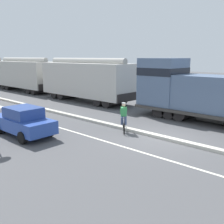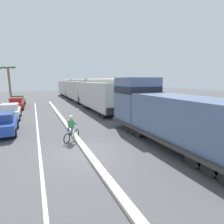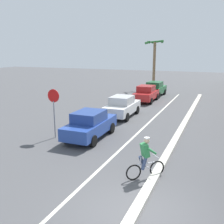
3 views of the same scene
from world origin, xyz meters
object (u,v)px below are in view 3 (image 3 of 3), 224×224
Objects in this scene: stop_sign at (54,104)px; parked_car_red at (146,93)px; parked_car_green at (155,89)px; parked_car_white at (122,106)px; cyclist at (145,159)px; palm_tree_near at (155,53)px; parked_car_blue at (90,124)px.

parked_car_red is at bearing 81.83° from stop_sign.
parked_car_white is at bearing -90.13° from parked_car_green.
stop_sign is at bearing -98.17° from parked_car_red.
cyclist is at bearing -24.46° from stop_sign.
parked_car_blue is at bearing -85.80° from palm_tree_near.
cyclist is at bearing -74.59° from parked_car_red.
cyclist is (4.35, -3.62, 0.00)m from parked_car_blue.
palm_tree_near is at bearing 94.20° from parked_car_blue.
stop_sign reaches higher than parked_car_blue.
parked_car_red is at bearing 105.41° from cyclist.
palm_tree_near is at bearing 95.35° from parked_car_white.
parked_car_blue and parked_car_white have the same top height.
parked_car_white is 10.43m from parked_car_green.
parked_car_red is 2.46× the size of cyclist.
palm_tree_near is (-1.53, 9.12, 3.91)m from parked_car_red.
parked_car_red is at bearing 90.20° from parked_car_blue.
palm_tree_near is at bearing 89.10° from stop_sign.
cyclist is at bearing -64.22° from parked_car_white.
parked_car_red is 13.26m from stop_sign.
parked_car_green is at bearing 90.27° from parked_car_red.
cyclist is at bearing -76.70° from palm_tree_near.
parked_car_blue is at bearing -89.13° from parked_car_white.
parked_car_red is at bearing -89.73° from parked_car_green.
parked_car_green is at bearing -74.46° from palm_tree_near.
parked_car_red is 10.03m from palm_tree_near.
parked_car_blue is 15.99m from parked_car_green.
palm_tree_near reaches higher than parked_car_green.
parked_car_red is 1.47× the size of stop_sign.
parked_car_blue is 5.55m from parked_car_white.
cyclist is 0.26× the size of palm_tree_near.
cyclist is 6.99m from stop_sign.
parked_car_red is (-0.04, 12.30, 0.00)m from parked_car_blue.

